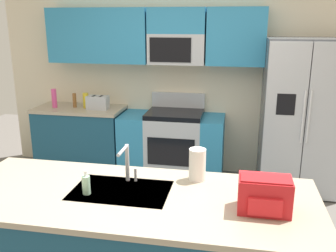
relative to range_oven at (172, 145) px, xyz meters
name	(u,v)px	position (x,y,z in m)	size (l,w,h in m)	color
kitchen_wall_unit	(179,65)	(0.04, 0.28, 1.03)	(5.20, 0.43, 2.60)	beige
back_counter	(81,139)	(-1.29, 0.00, 0.01)	(1.20, 0.63, 0.90)	navy
range_oven	(172,145)	(0.00, 0.00, 0.00)	(1.36, 0.61, 1.10)	#B7BABF
refrigerator	(300,117)	(1.58, -0.07, 0.48)	(0.90, 0.76, 1.85)	#4C4F54
island_counter	(134,251)	(0.15, -2.41, 0.01)	(2.51, 0.98, 0.90)	navy
toaster	(98,103)	(-1.00, -0.05, 0.55)	(0.28, 0.16, 0.18)	#B7BABF
pepper_mill	(75,100)	(-1.35, 0.00, 0.55)	(0.05, 0.05, 0.19)	brown
bottle_pink	(54,98)	(-1.62, -0.06, 0.58)	(0.07, 0.07, 0.25)	#EA4C93
bottle_yellow	(86,100)	(-1.18, -0.01, 0.56)	(0.07, 0.07, 0.20)	yellow
sink_faucet	(127,161)	(0.06, -2.22, 0.62)	(0.08, 0.21, 0.28)	#B7BABF
soap_dispenser	(86,185)	(-0.16, -2.45, 0.53)	(0.06, 0.06, 0.17)	#A5D8B2
paper_towel_roll	(197,164)	(0.56, -2.08, 0.58)	(0.12, 0.12, 0.24)	white
backpack	(264,194)	(1.02, -2.48, 0.57)	(0.32, 0.22, 0.23)	red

